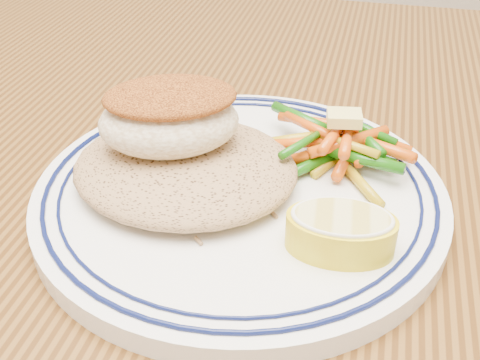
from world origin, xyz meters
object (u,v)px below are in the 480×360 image
Objects in this scene: rice_pilaf at (185,164)px; fish_fillet at (169,116)px; plate at (240,193)px; dining_table at (220,308)px; vegetable_pile at (342,144)px; lemon_wedge at (341,230)px.

rice_pilaf is 0.03m from fish_fillet.
rice_pilaf is (-0.04, -0.00, 0.02)m from plate.
fish_fillet is (-0.01, 0.01, 0.03)m from rice_pilaf.
plate is 1.82× the size of rice_pilaf.
dining_table is 13.87× the size of vegetable_pile.
fish_fillet is at bearing 175.81° from plate.
plate is 2.46× the size of vegetable_pile.
vegetable_pile is at bearing 37.51° from plate.
fish_fillet is 0.12m from vegetable_pile.
vegetable_pile is (0.07, 0.05, 0.13)m from dining_table.
rice_pilaf is at bearing 179.02° from dining_table.
fish_fillet reaches higher than rice_pilaf.
rice_pilaf is at bearing 157.19° from lemon_wedge.
plate is 0.09m from lemon_wedge.
fish_fillet reaches higher than dining_table.
dining_table is 0.11m from plate.
vegetable_pile is 0.09m from lemon_wedge.
rice_pilaf reaches higher than lemon_wedge.
lemon_wedge is at bearing -22.81° from rice_pilaf.
lemon_wedge reaches higher than plate.
lemon_wedge is (0.07, -0.05, 0.02)m from plate.
vegetable_pile is at bearing 33.44° from dining_table.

